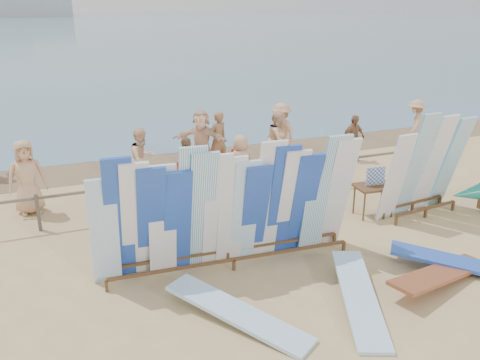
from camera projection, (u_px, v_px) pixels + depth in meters
name	position (u px, v px, depth m)	size (l,w,h in m)	color
ground	(249.00, 257.00, 10.55)	(160.00, 160.00, 0.00)	tan
ocean	(45.00, 23.00, 122.63)	(320.00, 240.00, 0.02)	slate
wet_sand_strip	(166.00, 161.00, 16.86)	(40.00, 2.60, 0.01)	#7A6245
fence	(204.00, 183.00, 12.97)	(12.08, 0.08, 0.90)	#655B4C
main_surfboard_rack	(231.00, 211.00, 9.83)	(5.26, 1.02, 2.64)	brown
side_surfboard_rack	(425.00, 169.00, 12.26)	(2.41, 0.93, 2.66)	brown
vendor_table	(373.00, 199.00, 12.48)	(1.00, 0.74, 1.26)	brown
flat_board_b	(358.00, 306.00, 8.87)	(0.56, 2.70, 0.07)	#95C6EE
flat_board_d	(460.00, 271.00, 10.00)	(0.56, 2.70, 0.07)	blue
flat_board_c	(440.00, 283.00, 9.59)	(0.56, 2.70, 0.07)	#964C29
flat_board_a	(238.00, 322.00, 8.42)	(0.56, 2.70, 0.07)	#95C6EE
beach_chair_left	(189.00, 186.00, 13.88)	(0.64, 0.66, 0.87)	#B3131E
beach_chair_right	(233.00, 177.00, 14.58)	(0.55, 0.57, 0.83)	#B3131E
stroller	(240.00, 173.00, 14.42)	(0.71, 0.87, 1.03)	#B3131E
beachgoer_8	(278.00, 140.00, 15.98)	(0.88, 0.42, 1.81)	beige
beachgoer_10	(353.00, 138.00, 16.68)	(0.90, 0.39, 1.54)	#8C6042
beachgoer_6	(241.00, 162.00, 14.12)	(0.77, 0.37, 1.57)	tan
beachgoer_5	(201.00, 140.00, 15.79)	(1.76, 0.57, 1.89)	beige
beachgoer_extra_0	(415.00, 124.00, 18.15)	(1.13, 0.47, 1.75)	tan
beachgoer_4	(187.00, 167.00, 13.57)	(0.97, 0.42, 1.66)	#8C6042
beachgoer_0	(27.00, 177.00, 12.46)	(0.92, 0.44, 1.88)	tan
beachgoer_2	(143.00, 159.00, 14.11)	(0.85, 0.41, 1.75)	beige
beachgoer_9	(281.00, 131.00, 16.82)	(1.22, 0.50, 1.89)	tan
beachgoer_7	(218.00, 140.00, 15.97)	(0.66, 0.36, 1.81)	#8C6042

